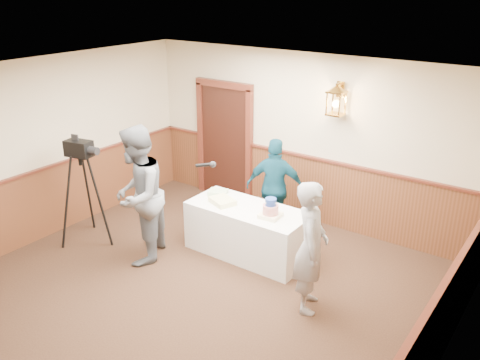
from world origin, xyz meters
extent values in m
plane|color=black|center=(0.00, 0.00, 0.00)|extent=(7.00, 7.00, 0.00)
cube|color=beige|center=(0.00, 3.50, 1.40)|extent=(6.00, 0.02, 2.80)
cube|color=beige|center=(-3.00, 0.00, 1.40)|extent=(0.02, 7.00, 2.80)
cube|color=beige|center=(3.00, 0.00, 1.40)|extent=(0.02, 7.00, 2.80)
cube|color=white|center=(0.00, 0.00, 2.80)|extent=(6.00, 7.00, 0.02)
cube|color=#532F17|center=(0.00, 3.48, 0.55)|extent=(5.98, 0.04, 1.10)
cube|color=#532F17|center=(-2.98, 0.00, 0.55)|extent=(0.04, 6.98, 1.10)
cube|color=#552216|center=(0.00, 3.46, 1.12)|extent=(5.98, 0.07, 0.04)
cube|color=black|center=(-1.60, 3.45, 1.05)|extent=(1.00, 0.06, 2.10)
cube|color=white|center=(-0.02, 1.90, 0.38)|extent=(1.80, 0.80, 0.75)
cube|color=#FFF0BF|center=(0.41, 1.83, 0.78)|extent=(0.29, 0.29, 0.06)
cylinder|color=#B70900|center=(0.41, 1.83, 0.87)|extent=(0.22, 0.22, 0.13)
cylinder|color=navy|center=(0.41, 1.83, 0.98)|extent=(0.16, 0.16, 0.10)
cube|color=#DAD782|center=(-0.42, 1.81, 0.79)|extent=(0.45, 0.40, 0.08)
cube|color=#AFD898|center=(-0.68, 2.04, 0.78)|extent=(0.34, 0.31, 0.06)
imported|color=slate|center=(-1.20, 0.88, 1.01)|extent=(1.12, 1.22, 2.01)
cylinder|color=black|center=(-0.26, 1.21, 1.57)|extent=(0.23, 0.11, 0.09)
sphere|color=black|center=(-0.13, 1.24, 1.59)|extent=(0.08, 0.08, 0.08)
imported|color=gray|center=(1.35, 1.24, 0.84)|extent=(0.63, 0.73, 1.69)
imported|color=#104053|center=(-0.05, 2.70, 0.80)|extent=(1.01, 0.69, 1.59)
cube|color=black|center=(-2.30, 0.79, 1.52)|extent=(0.44, 0.30, 0.24)
cylinder|color=black|center=(-2.04, 0.85, 1.52)|extent=(0.18, 0.15, 0.12)
camera|label=1|loc=(3.77, -3.63, 3.85)|focal=38.00mm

